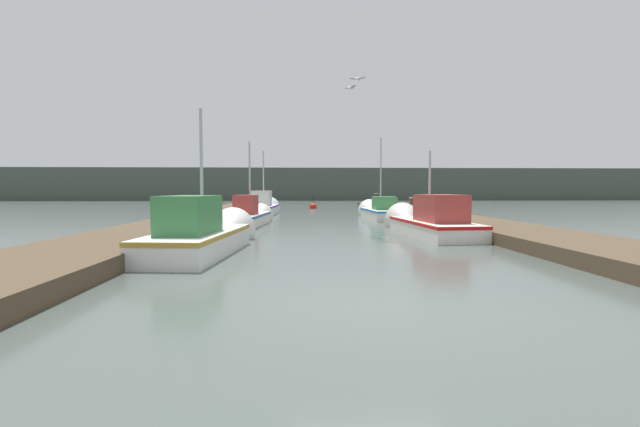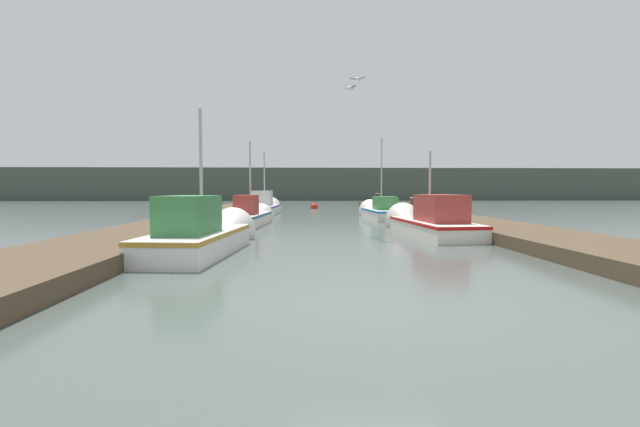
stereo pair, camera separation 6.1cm
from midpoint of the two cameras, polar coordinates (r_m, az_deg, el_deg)
The scene contains 16 objects.
ground_plane at distance 6.27m, azimuth 7.24°, elevation -11.81°, with size 200.00×200.00×0.00m.
dock_left at distance 22.56m, azimuth -15.24°, elevation -0.52°, with size 2.90×40.00×0.37m.
dock_right at distance 23.11m, azimuth 15.13°, elevation -0.43°, with size 2.90×40.00×0.37m.
distant_shore_ridge at distance 68.74m, azimuth -1.72°, elevation 3.86°, with size 120.00×16.00×4.67m.
fishing_boat_0 at distance 11.64m, azimuth -15.01°, elevation -2.63°, with size 2.09×5.72×4.10m.
fishing_boat_1 at distance 15.99m, azimuth 13.92°, elevation -1.05°, with size 2.03×6.17×3.50m.
fishing_boat_2 at distance 19.82m, azimuth -9.27°, elevation -0.31°, with size 1.74×5.38×4.11m.
fishing_boat_3 at distance 24.43m, azimuth 7.74°, elevation 0.29°, with size 1.72×5.82×4.92m.
fishing_boat_4 at distance 28.44m, azimuth -7.49°, elevation 0.86°, with size 1.85×6.33×4.56m.
mooring_piling_0 at distance 32.61m, azimuth -8.87°, elevation 1.40°, with size 0.25×0.25×1.16m.
mooring_piling_1 at distance 32.87m, azimuth 7.46°, elevation 1.56°, with size 0.32×0.32×1.31m.
mooring_piling_2 at distance 16.75m, azimuth -14.67°, elevation -0.78°, with size 0.24×0.24×0.94m.
mooring_piling_3 at distance 22.35m, azimuth 12.09°, elevation 0.59°, with size 0.31×0.31×1.21m.
channel_buoy at distance 35.89m, azimuth -0.98°, elevation 0.95°, with size 0.61×0.61×1.11m.
seagull_lead at distance 16.13m, azimuth 3.95°, elevation 16.33°, with size 0.39×0.53×0.12m.
seagull_1 at distance 15.25m, azimuth 4.91°, elevation 17.43°, with size 0.55×0.32×0.12m.
Camera 1 is at (-1.07, -5.96, 1.63)m, focal length 24.00 mm.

